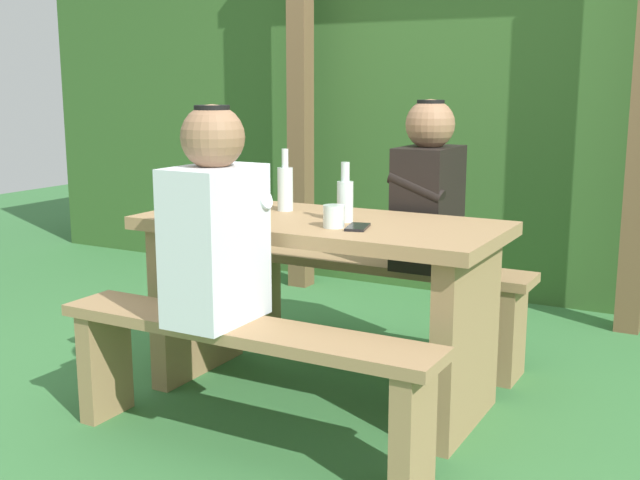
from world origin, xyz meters
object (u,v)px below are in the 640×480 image
object	(u,v)px
picnic_table	(320,277)
person_white_shirt	(216,223)
bottle_right	(345,198)
cell_phone	(358,227)
bench_near	(242,361)
bench_far	(378,288)
drinking_glass	(334,216)
bottle_left	(285,187)
person_black_coat	(428,191)

from	to	relation	value
picnic_table	person_white_shirt	distance (m)	0.62
bottle_right	cell_phone	xyz separation A→B (m)	(0.10, -0.10, -0.08)
picnic_table	bench_near	xyz separation A→B (m)	(0.00, -0.55, -0.17)
bench_far	drinking_glass	distance (m)	0.82
bench_far	drinking_glass	size ratio (longest dim) A/B	17.02
bench_near	drinking_glass	world-z (taller)	drinking_glass
bench_near	drinking_glass	xyz separation A→B (m)	(0.13, 0.41, 0.44)
picnic_table	bottle_left	size ratio (longest dim) A/B	5.52
picnic_table	drinking_glass	distance (m)	0.33
bench_far	bottle_left	size ratio (longest dim) A/B	5.52
bench_near	bench_far	world-z (taller)	same
person_black_coat	bottle_left	bearing A→B (deg)	-136.36
bottle_left	cell_phone	bearing A→B (deg)	-26.67
bench_far	bottle_left	distance (m)	0.70
person_white_shirt	cell_phone	distance (m)	0.54
bottle_left	bottle_right	bearing A→B (deg)	-19.40
bench_far	person_white_shirt	bearing A→B (deg)	-95.00
person_black_coat	bench_near	bearing A→B (deg)	-101.97
picnic_table	bottle_left	distance (m)	0.41
person_white_shirt	bottle_right	world-z (taller)	person_white_shirt
cell_phone	picnic_table	bearing A→B (deg)	138.39
bottle_left	bottle_right	distance (m)	0.35
bottle_right	drinking_glass	bearing A→B (deg)	-81.46
bench_near	cell_phone	world-z (taller)	cell_phone
person_white_shirt	drinking_glass	distance (m)	0.47
picnic_table	person_black_coat	world-z (taller)	person_black_coat
bench_near	cell_phone	xyz separation A→B (m)	(0.21, 0.44, 0.41)
drinking_glass	person_black_coat	bearing A→B (deg)	81.55
bench_far	person_black_coat	bearing A→B (deg)	-0.82
person_white_shirt	person_black_coat	size ratio (longest dim) A/B	1.00
picnic_table	bottle_right	world-z (taller)	bottle_right
drinking_glass	bottle_right	distance (m)	0.14
bottle_left	cell_phone	xyz separation A→B (m)	(0.44, -0.22, -0.09)
person_white_shirt	bottle_left	world-z (taller)	person_white_shirt
person_black_coat	drinking_glass	bearing A→B (deg)	-98.45
person_white_shirt	person_black_coat	distance (m)	1.13
bench_far	picnic_table	bearing A→B (deg)	-90.00
picnic_table	bench_far	bearing A→B (deg)	90.00
picnic_table	bench_near	size ratio (longest dim) A/B	1.00
person_black_coat	cell_phone	bearing A→B (deg)	-91.46
bench_near	bottle_right	world-z (taller)	bottle_right
bottle_right	bottle_left	bearing A→B (deg)	160.60
person_white_shirt	bottle_left	xyz separation A→B (m)	(-0.13, 0.65, 0.04)
picnic_table	drinking_glass	xyz separation A→B (m)	(0.13, -0.13, 0.27)
drinking_glass	bottle_left	xyz separation A→B (m)	(-0.35, 0.24, 0.06)
bottle_left	bottle_right	size ratio (longest dim) A/B	1.12
picnic_table	bottle_left	xyz separation A→B (m)	(-0.22, 0.11, 0.33)
bench_far	bottle_right	world-z (taller)	bottle_right
bottle_right	cell_phone	world-z (taller)	bottle_right
picnic_table	person_white_shirt	size ratio (longest dim) A/B	1.95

